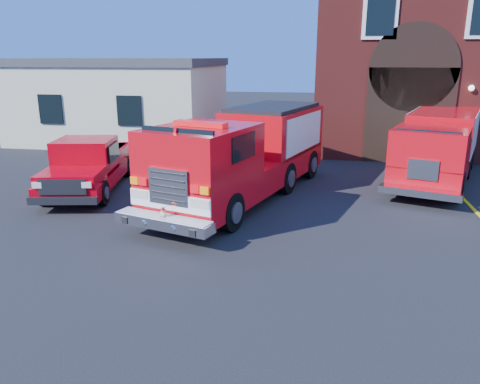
% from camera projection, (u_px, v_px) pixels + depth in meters
% --- Properties ---
extents(ground, '(100.00, 100.00, 0.00)m').
position_uv_depth(ground, '(248.00, 226.00, 12.71)').
color(ground, black).
rests_on(ground, ground).
extents(parking_stripe_mid, '(0.12, 3.00, 0.01)m').
position_uv_depth(parking_stripe_mid, '(461.00, 196.00, 15.43)').
color(parking_stripe_mid, yellow).
rests_on(parking_stripe_mid, ground).
extents(parking_stripe_far, '(0.12, 3.00, 0.01)m').
position_uv_depth(parking_stripe_far, '(439.00, 174.00, 18.27)').
color(parking_stripe_far, yellow).
rests_on(parking_stripe_far, ground).
extents(fire_station, '(15.20, 10.20, 8.45)m').
position_uv_depth(fire_station, '(469.00, 60.00, 23.29)').
color(fire_station, maroon).
rests_on(fire_station, ground).
extents(side_building, '(10.20, 8.20, 4.35)m').
position_uv_depth(side_building, '(124.00, 98.00, 25.87)').
color(side_building, beige).
rests_on(side_building, ground).
extents(fire_engine, '(5.06, 9.39, 2.79)m').
position_uv_depth(fire_engine, '(246.00, 153.00, 15.01)').
color(fire_engine, black).
rests_on(fire_engine, ground).
extents(pickup_truck, '(2.99, 5.81, 1.81)m').
position_uv_depth(pickup_truck, '(89.00, 165.00, 15.94)').
color(pickup_truck, black).
rests_on(pickup_truck, ground).
extents(secondary_truck, '(4.61, 7.84, 2.43)m').
position_uv_depth(secondary_truck, '(438.00, 145.00, 17.06)').
color(secondary_truck, black).
rests_on(secondary_truck, ground).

